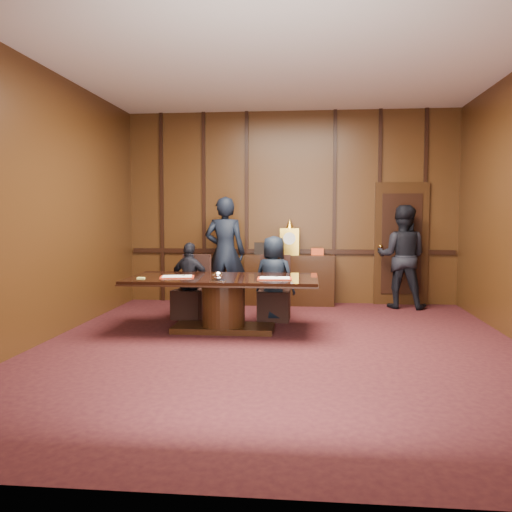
{
  "coord_description": "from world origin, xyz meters",
  "views": [
    {
      "loc": [
        0.37,
        -6.47,
        1.63
      ],
      "look_at": [
        -0.38,
        0.98,
        1.05
      ],
      "focal_mm": 38.0,
      "sensor_mm": 36.0,
      "label": 1
    }
  ],
  "objects_px": {
    "signatory_left": "(190,281)",
    "witness_left": "(225,252)",
    "signatory_right": "(274,279)",
    "conference_table": "(223,295)",
    "sideboard": "(289,278)",
    "witness_right": "(402,257)"
  },
  "relations": [
    {
      "from": "signatory_left",
      "to": "witness_left",
      "type": "bearing_deg",
      "value": -93.05
    },
    {
      "from": "signatory_right",
      "to": "conference_table",
      "type": "bearing_deg",
      "value": 67.22
    },
    {
      "from": "sideboard",
      "to": "signatory_right",
      "type": "bearing_deg",
      "value": -96.59
    },
    {
      "from": "witness_left",
      "to": "signatory_right",
      "type": "bearing_deg",
      "value": 129.97
    },
    {
      "from": "conference_table",
      "to": "signatory_left",
      "type": "bearing_deg",
      "value": 129.09
    },
    {
      "from": "sideboard",
      "to": "witness_right",
      "type": "xyz_separation_m",
      "value": [
        1.96,
        -0.16,
        0.41
      ]
    },
    {
      "from": "signatory_left",
      "to": "signatory_right",
      "type": "xyz_separation_m",
      "value": [
        1.3,
        0.0,
        0.05
      ]
    },
    {
      "from": "sideboard",
      "to": "conference_table",
      "type": "height_order",
      "value": "sideboard"
    },
    {
      "from": "witness_left",
      "to": "witness_right",
      "type": "height_order",
      "value": "witness_left"
    },
    {
      "from": "conference_table",
      "to": "witness_left",
      "type": "distance_m",
      "value": 2.01
    },
    {
      "from": "witness_left",
      "to": "witness_right",
      "type": "relative_size",
      "value": 1.08
    },
    {
      "from": "sideboard",
      "to": "witness_right",
      "type": "bearing_deg",
      "value": -4.67
    },
    {
      "from": "sideboard",
      "to": "conference_table",
      "type": "bearing_deg",
      "value": -109.41
    },
    {
      "from": "witness_right",
      "to": "witness_left",
      "type": "bearing_deg",
      "value": 19.43
    },
    {
      "from": "sideboard",
      "to": "signatory_right",
      "type": "relative_size",
      "value": 1.23
    },
    {
      "from": "signatory_right",
      "to": "witness_right",
      "type": "relative_size",
      "value": 0.73
    },
    {
      "from": "signatory_left",
      "to": "witness_right",
      "type": "bearing_deg",
      "value": -143.12
    },
    {
      "from": "signatory_right",
      "to": "signatory_left",
      "type": "bearing_deg",
      "value": 16.31
    },
    {
      "from": "signatory_left",
      "to": "witness_right",
      "type": "distance_m",
      "value": 3.72
    },
    {
      "from": "conference_table",
      "to": "witness_left",
      "type": "bearing_deg",
      "value": 98.27
    },
    {
      "from": "conference_table",
      "to": "witness_right",
      "type": "relative_size",
      "value": 1.47
    },
    {
      "from": "sideboard",
      "to": "signatory_left",
      "type": "height_order",
      "value": "sideboard"
    }
  ]
}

